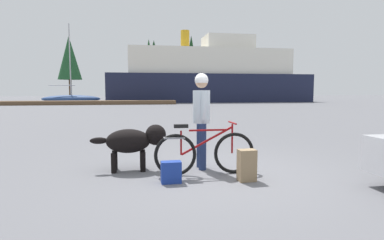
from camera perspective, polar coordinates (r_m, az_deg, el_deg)
The scene contains 13 objects.
ground_plane at distance 5.72m, azimuth 5.03°, elevation -9.67°, with size 160.00×160.00×0.00m, color slate.
bicycle at distance 5.61m, azimuth 2.24°, elevation -5.80°, with size 1.78×0.44×0.92m.
person_cyclist at distance 5.97m, azimuth 1.69°, elevation 1.61°, with size 0.32×0.53×1.79m.
dog at distance 5.99m, azimuth -10.31°, elevation -3.65°, with size 1.38×0.52×0.85m.
backpack at distance 5.33m, azimuth 9.75°, elevation -7.96°, with size 0.28×0.20×0.52m, color #8C7251.
handbag_pannier at distance 5.18m, azimuth -3.75°, elevation -9.27°, with size 0.32×0.18×0.35m, color navy.
dock_pier at distance 35.12m, azimuth -18.27°, elevation 2.96°, with size 18.49×2.29×0.40m, color brown.
ferry_boat at distance 42.21m, azimuth 3.05°, elevation 7.68°, with size 25.51×7.80×9.09m.
sailboat_moored at distance 41.45m, azimuth -20.73°, elevation 3.64°, with size 6.85×1.92×9.39m.
pine_tree_far_left at distance 60.10m, azimuth -21.04°, elevation 10.31°, with size 4.03×4.03×10.86m.
pine_tree_center at distance 56.25m, azimuth -6.79°, elevation 10.25°, with size 3.88×3.88×10.04m.
pine_tree_far_right at distance 58.07m, azimuth -0.14°, elevation 10.67°, with size 3.15×3.15×11.18m.
pine_tree_mid_back at distance 61.07m, azimuth -7.68°, elevation 10.17°, with size 3.24×3.24×10.95m.
Camera 1 is at (-1.43, -5.34, 1.48)m, focal length 29.91 mm.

